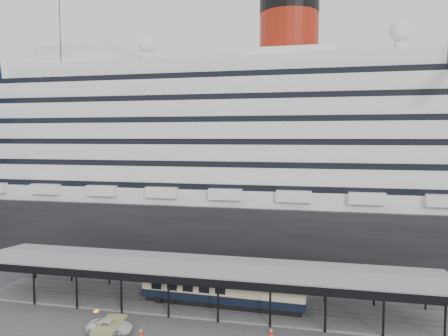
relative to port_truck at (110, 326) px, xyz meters
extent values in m
plane|color=#3D3D40|center=(7.59, 4.06, -0.66)|extent=(200.00, 200.00, 0.00)
cube|color=black|center=(7.59, 36.06, 4.34)|extent=(130.00, 30.00, 10.00)
cylinder|color=maroon|center=(15.59, 36.06, 36.74)|extent=(10.00, 10.00, 9.00)
cylinder|color=black|center=(15.59, 36.06, 41.99)|extent=(10.10, 10.10, 2.50)
sphere|color=silver|center=(-10.41, 36.06, 37.04)|extent=(3.60, 3.60, 3.60)
sphere|color=silver|center=(33.59, 36.06, 37.04)|extent=(3.60, 3.60, 3.60)
cube|color=slate|center=(7.59, 9.06, -0.54)|extent=(56.00, 8.00, 0.24)
cube|color=slate|center=(7.59, 8.34, -0.38)|extent=(54.00, 0.08, 0.10)
cube|color=slate|center=(7.59, 9.78, -0.38)|extent=(54.00, 0.08, 0.10)
cube|color=black|center=(7.59, 4.56, 3.79)|extent=(56.00, 0.18, 0.90)
cube|color=black|center=(7.59, 13.56, 3.79)|extent=(56.00, 0.18, 0.90)
cube|color=slate|center=(7.59, 9.06, 4.52)|extent=(56.00, 9.00, 0.24)
cylinder|color=black|center=(-21.63, 25.81, 22.94)|extent=(0.12, 0.12, 47.21)
cylinder|color=black|center=(37.84, 24.30, 22.94)|extent=(0.12, 0.12, 47.21)
imported|color=silver|center=(0.00, 0.00, 0.00)|extent=(4.96, 2.66, 1.32)
cube|color=black|center=(10.07, 9.06, -0.11)|extent=(19.01, 2.93, 0.63)
cube|color=black|center=(10.07, 9.06, 0.71)|extent=(19.93, 3.33, 0.99)
cube|color=beige|center=(10.07, 9.06, 1.79)|extent=(19.93, 3.37, 1.17)
cube|color=black|center=(10.07, 9.06, 2.56)|extent=(19.93, 3.33, 0.36)
cube|color=#D6590B|center=(0.14, 1.27, -0.65)|extent=(0.53, 0.53, 0.03)
cone|color=#D6590B|center=(0.14, 1.27, -0.25)|extent=(0.45, 0.45, 0.77)
cylinder|color=white|center=(0.14, 1.27, -0.18)|extent=(0.25, 0.25, 0.15)
cube|color=red|center=(3.43, 0.08, -0.64)|extent=(0.53, 0.53, 0.03)
cone|color=red|center=(3.43, 0.08, -0.23)|extent=(0.45, 0.45, 0.81)
cylinder|color=white|center=(3.43, 0.08, -0.15)|extent=(0.26, 0.26, 0.16)
cube|color=red|center=(16.59, 3.07, -0.64)|extent=(0.50, 0.50, 0.03)
cone|color=red|center=(16.59, 3.07, -0.24)|extent=(0.42, 0.42, 0.80)
cylinder|color=white|center=(16.59, 3.07, -0.16)|extent=(0.26, 0.26, 0.16)
camera|label=1|loc=(21.42, -40.71, 19.84)|focal=35.00mm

